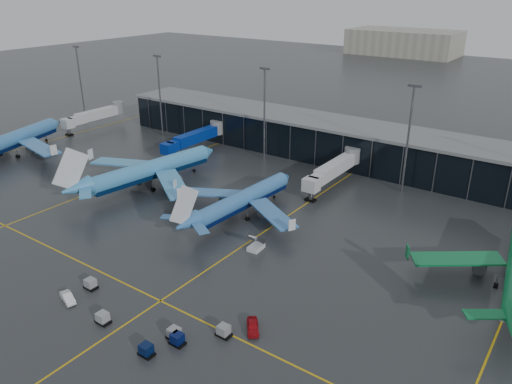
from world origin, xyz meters
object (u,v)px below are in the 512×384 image
Objects in this scene: mobile_airstair at (256,246)px; service_van_red at (253,326)px; airliner_klm_near at (243,189)px; service_van_white at (68,298)px; airliner_klm_west at (10,131)px; baggage_carts at (151,325)px; airliner_arkefly at (151,159)px.

service_van_red is (13.29, -19.44, -0.05)m from mobile_airstair.
airliner_klm_near reaches higher than service_van_white.
airliner_klm_west is 1.21× the size of airliner_klm_near.
service_van_white is at bearing -170.01° from baggage_carts.
airliner_klm_near reaches higher than mobile_airstair.
airliner_klm_near is (77.90, 6.51, -1.21)m from airliner_klm_west.
airliner_arkefly reaches higher than baggage_carts.
airliner_arkefly is at bearing -9.50° from airliner_klm_west.
airliner_arkefly is 27.97m from airliner_klm_near.
airliner_arkefly is at bearing 47.93° from service_van_white.
mobile_airstair is 0.86× the size of service_van_white.
airliner_arkefly reaches higher than service_van_white.
mobile_airstair is (-1.08, 27.78, 0.01)m from baggage_carts.
airliner_klm_west is 95.77m from baggage_carts.
airliner_klm_near is at bearing 12.61° from service_van_white.
mobile_airstair is 33.85m from service_van_white.
baggage_carts is (40.04, -38.82, -6.10)m from airliner_arkefly.
airliner_klm_west is at bearing 172.81° from mobile_airstair.
mobile_airstair reaches higher than service_van_red.
mobile_airstair is (38.96, -11.04, -6.09)m from airliner_arkefly.
airliner_arkefly is at bearing 159.80° from mobile_airstair.
baggage_carts is 27.80m from mobile_airstair.
service_van_white is at bearing -92.02° from airliner_klm_near.
airliner_klm_west is 105.13m from service_van_red.
service_van_red is (12.21, 8.34, -0.04)m from baggage_carts.
service_van_white is (24.36, -41.58, -6.20)m from airliner_arkefly.
service_van_red is (102.20, -23.81, -6.30)m from airliner_klm_west.
service_van_white is at bearing -51.30° from airliner_arkefly.
airliner_klm_near is at bearing 8.00° from airliner_arkefly.
baggage_carts is at bearing -62.45° from service_van_white.
airliner_klm_near is 40.81m from baggage_carts.
airliner_arkefly is at bearing 135.89° from baggage_carts.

